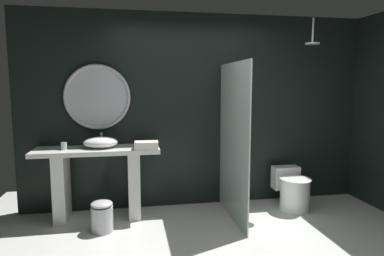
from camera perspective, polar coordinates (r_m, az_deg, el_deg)
The scene contains 11 objects.
back_wall_panel at distance 4.63m, azimuth 1.49°, elevation 2.91°, with size 4.80×0.10×2.60m, color black.
vanity_counter at distance 4.36m, azimuth -15.61°, elevation -7.75°, with size 1.50×0.50×0.88m.
vessel_sink at distance 4.29m, azimuth -15.22°, elevation -2.36°, with size 0.42×0.34×0.17m.
tumbler_cup at distance 4.30m, azimuth -20.90°, elevation -2.87°, with size 0.07×0.07×0.09m, color silver.
tissue_box at distance 4.24m, azimuth -8.38°, elevation -2.69°, with size 0.16×0.11×0.08m, color #3D3323.
round_wall_mirror at distance 4.45m, azimuth -15.76°, elevation 5.09°, with size 0.83×0.04×0.83m.
shower_glass_panel at distance 4.13m, azimuth 7.03°, elevation -2.39°, with size 0.02×1.16×1.92m, color silver.
rain_shower_head at distance 4.69m, azimuth 19.75°, elevation 13.75°, with size 0.18×0.18×0.33m.
toilet at distance 4.79m, azimuth 16.67°, elevation -9.98°, with size 0.40×0.59×0.52m.
waste_bin at distance 4.06m, azimuth -15.01°, elevation -14.23°, with size 0.25×0.25×0.36m.
folded_hand_towel at distance 4.11m, azimuth -7.74°, elevation -2.91°, with size 0.28×0.18×0.09m, color silver.
Camera 1 is at (-0.94, -2.62, 1.65)m, focal length 31.45 mm.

